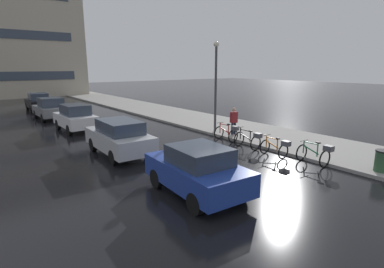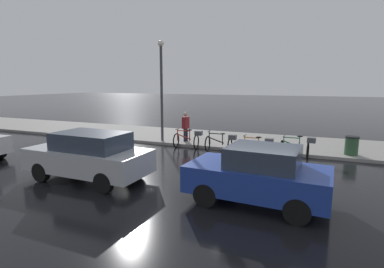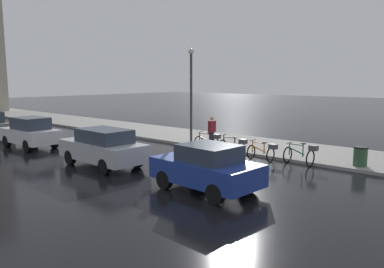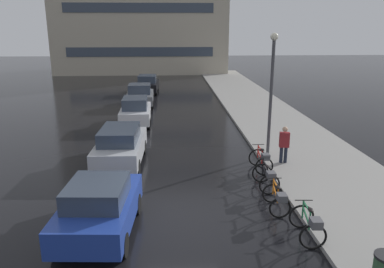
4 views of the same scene
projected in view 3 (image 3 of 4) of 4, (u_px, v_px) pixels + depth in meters
ground_plane at (234, 175)px, 14.58m from camera, size 140.00×140.00×0.00m
sidewalk_kerb at (164, 133)px, 25.55m from camera, size 4.80×60.00×0.14m
bicycle_nearest at (302, 154)px, 16.25m from camera, size 0.81×1.45×1.00m
bicycle_second at (264, 151)px, 17.06m from camera, size 0.73×1.38×0.93m
bicycle_third at (234, 146)px, 18.23m from camera, size 0.76×1.41×1.01m
bicycle_farthest at (209, 141)px, 19.56m from camera, size 0.77×1.42×0.98m
car_blue at (207, 168)px, 12.45m from camera, size 2.09×3.82×1.59m
car_silver at (103, 147)px, 16.01m from camera, size 1.93×4.27×1.63m
car_white at (30, 133)px, 20.41m from camera, size 1.80×3.77×1.68m
pedestrian at (212, 130)px, 20.71m from camera, size 0.43×0.30×1.70m
streetlamp at (191, 88)px, 20.93m from camera, size 0.32×0.32×5.41m
trash_bin at (360, 158)px, 15.53m from camera, size 0.58×0.58×0.96m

